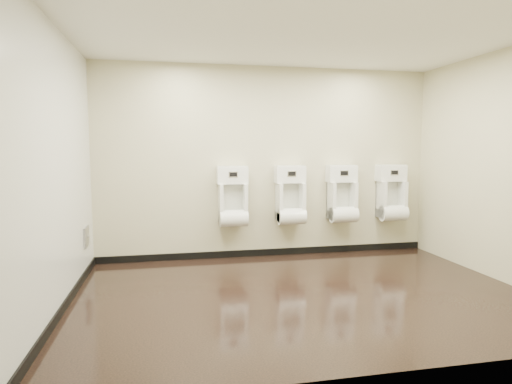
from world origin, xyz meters
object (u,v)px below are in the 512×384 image
urinal_1 (290,199)px  urinal_2 (342,198)px  urinal_0 (233,201)px  access_panel (86,237)px  urinal_3 (392,197)px

urinal_1 → urinal_2: (0.81, 0.00, 0.00)m
urinal_0 → urinal_2: same height
urinal_0 → urinal_2: size_ratio=1.00×
access_panel → urinal_2: urinal_2 is taller
access_panel → urinal_3: bearing=5.2°
access_panel → urinal_1: 2.84m
urinal_0 → urinal_3: size_ratio=1.00×
urinal_1 → urinal_3: bearing=0.0°
access_panel → urinal_3: 4.45m
access_panel → urinal_1: bearing=8.2°
urinal_3 → access_panel: bearing=-174.8°
urinal_0 → urinal_2: bearing=0.0°
urinal_3 → urinal_2: bearing=180.0°
urinal_1 → urinal_2: same height
urinal_0 → urinal_3: (2.49, 0.00, 0.00)m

